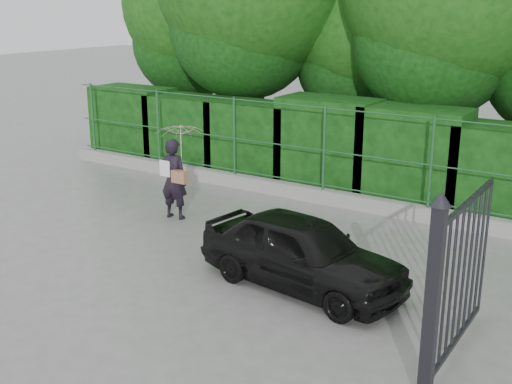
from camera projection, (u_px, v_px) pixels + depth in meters
The scene contains 7 objects.
ground at pixel (173, 269), 10.41m from camera, with size 80.00×80.00×0.00m, color gray.
kerb at pixel (306, 193), 13.99m from camera, with size 14.00×0.25×0.30m, color #9E9E99.
fence at pixel (316, 147), 13.57m from camera, with size 14.13×0.06×1.80m.
hedge at pixel (336, 148), 14.45m from camera, with size 14.20×1.20×2.26m.
gate at pixel (446, 282), 7.09m from camera, with size 0.22×2.33×2.36m.
woman at pixel (178, 157), 12.48m from camera, with size 0.95×0.97×1.91m.
car at pixel (302, 252), 9.61m from camera, with size 1.33×3.31×1.13m, color black.
Camera 1 is at (6.38, -7.33, 4.17)m, focal length 45.00 mm.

